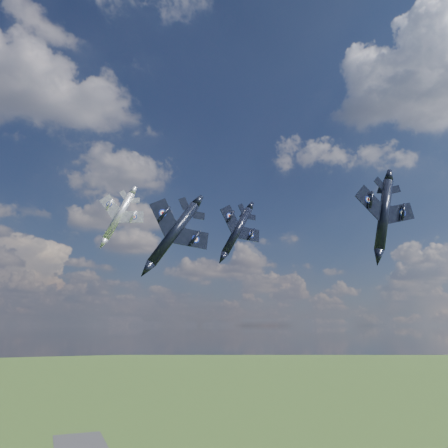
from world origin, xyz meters
name	(u,v)px	position (x,y,z in m)	size (l,w,h in m)	color
jet_lead_navy	(174,233)	(-8.12, 6.30, 78.79)	(11.43, 15.93, 3.30)	black
jet_right_navy	(384,215)	(20.19, -7.18, 81.22)	(11.01, 15.35, 3.18)	black
jet_high_navy	(237,231)	(11.13, 26.18, 84.75)	(11.89, 16.58, 3.43)	black
jet_left_silver	(119,216)	(-14.31, 21.13, 84.37)	(9.27, 12.92, 2.67)	gray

